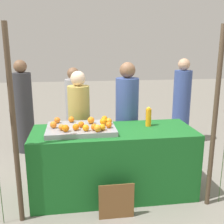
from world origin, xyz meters
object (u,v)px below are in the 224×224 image
at_px(orange_1, 66,128).
at_px(vendor_left, 79,128).
at_px(juice_bottle, 148,117).
at_px(stall_counter, 114,162).
at_px(vendor_right, 127,123).
at_px(chalkboard_sign, 116,202).
at_px(orange_0, 109,121).

height_order(orange_1, vendor_left, vendor_left).
bearing_deg(juice_bottle, orange_1, -165.39).
bearing_deg(orange_1, vendor_left, 77.29).
bearing_deg(vendor_left, stall_counter, -55.39).
bearing_deg(juice_bottle, vendor_left, 151.06).
distance_m(vendor_left, vendor_right, 0.72).
relative_size(stall_counter, juice_bottle, 8.11).
bearing_deg(orange_1, vendor_right, 40.74).
relative_size(juice_bottle, chalkboard_sign, 0.59).
distance_m(orange_0, orange_1, 0.60).
relative_size(orange_1, chalkboard_sign, 0.20).
bearing_deg(chalkboard_sign, orange_0, 90.09).
xyz_separation_m(juice_bottle, vendor_left, (-0.91, 0.50, -0.27)).
height_order(juice_bottle, vendor_left, vendor_left).
bearing_deg(vendor_left, orange_1, -102.71).
height_order(stall_counter, juice_bottle, juice_bottle).
xyz_separation_m(stall_counter, vendor_left, (-0.42, 0.61, 0.30)).
bearing_deg(vendor_right, orange_0, -123.24).
bearing_deg(stall_counter, chalkboard_sign, -95.37).
xyz_separation_m(orange_0, juice_bottle, (0.54, 0.04, 0.02)).
xyz_separation_m(stall_counter, juice_bottle, (0.49, 0.11, 0.56)).
bearing_deg(chalkboard_sign, vendor_right, 73.36).
height_order(orange_1, chalkboard_sign, orange_1).
height_order(stall_counter, vendor_left, vendor_left).
bearing_deg(stall_counter, orange_1, -163.91).
bearing_deg(vendor_left, chalkboard_sign, -72.42).
height_order(juice_bottle, chalkboard_sign, juice_bottle).
height_order(orange_1, juice_bottle, juice_bottle).
bearing_deg(vendor_right, juice_bottle, -68.15).
bearing_deg(orange_1, stall_counter, 16.09).
distance_m(orange_1, chalkboard_sign, 1.02).
relative_size(orange_0, vendor_left, 0.05).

